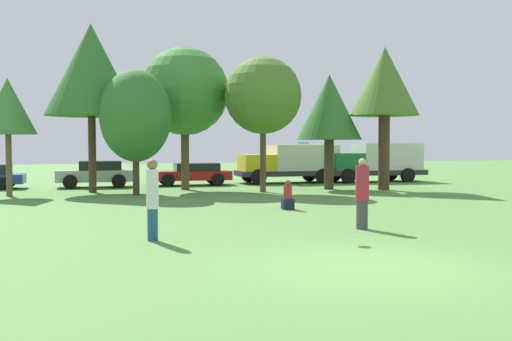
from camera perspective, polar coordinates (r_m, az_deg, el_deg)
name	(u,v)px	position (r m, az deg, el deg)	size (l,w,h in m)	color
ground_plane	(372,267)	(10.84, 11.33, -9.33)	(120.00, 120.00, 0.00)	#54843D
person_thrower	(152,198)	(13.55, -10.16, -2.68)	(0.28, 0.28, 1.89)	navy
person_catcher	(362,194)	(15.46, 10.42, -2.25)	(0.36, 0.36, 1.87)	#3F3F47
frisbee	(303,143)	(14.35, 4.70, 2.71)	(0.30, 0.30, 0.07)	#19B2D8
bystander_sitting	(288,197)	(19.92, 3.15, -2.64)	(0.39, 0.32, 1.02)	#191E33
tree_0	(8,107)	(27.09, -23.26, 5.78)	(2.40, 2.40, 5.07)	brown
tree_1	(91,70)	(28.13, -15.93, 9.48)	(4.26, 4.26, 7.81)	#473323
tree_2	(136,116)	(25.98, -11.78, 5.28)	(3.12, 3.12, 5.51)	#473323
tree_3	(185,92)	(28.80, -7.03, 7.71)	(4.31, 4.31, 6.99)	brown
tree_4	(263,96)	(27.18, 0.70, 7.37)	(3.60, 3.60, 6.32)	brown
tree_5	(329,108)	(29.02, 7.23, 6.13)	(3.23, 3.23, 5.70)	#473323
tree_6	(385,83)	(29.11, 12.56, 8.39)	(3.34, 3.34, 6.98)	#473323
parked_car_silver	(96,173)	(31.29, -15.48, -0.27)	(3.84, 1.94, 1.38)	#B2B2B7
parked_car_red	(192,173)	(31.88, -6.28, -0.28)	(4.31, 1.88, 1.21)	red
delivery_truck_yellow	(291,162)	(33.71, 3.51, 0.83)	(6.10, 2.45, 2.20)	#2D2D33
delivery_truck_green	(376,161)	(35.40, 11.78, 0.93)	(6.10, 2.31, 2.30)	#2D2D33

